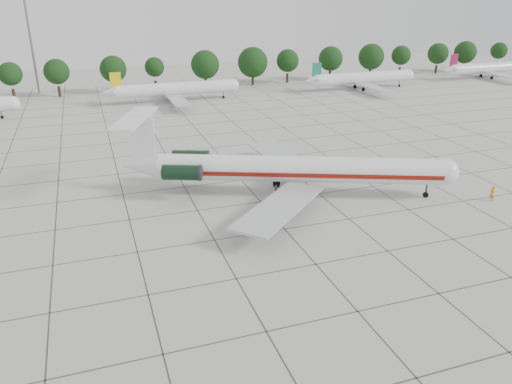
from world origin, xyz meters
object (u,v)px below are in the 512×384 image
main_airliner (282,168)px  bg_airliner_c (176,89)px  bg_airliner_d (363,78)px  ground_crew (492,193)px  floodlight_mast (30,34)px  bg_airliner_e (490,68)px

main_airliner → bg_airliner_c: main_airliner is taller
main_airliner → bg_airliner_d: 75.72m
main_airliner → ground_crew: size_ratio=20.70×
ground_crew → floodlight_mast: 110.10m
bg_airliner_c → main_airliner: bearing=-87.8°
main_airliner → bg_airliner_e: 110.55m
ground_crew → bg_airliner_e: size_ratio=0.07×
main_airliner → bg_airliner_d: bearing=74.4°
floodlight_mast → main_airliner: bearing=-68.0°
bg_airliner_d → floodlight_mast: 83.70m
bg_airliner_d → main_airliner: bearing=-127.8°
bg_airliner_e → main_airliner: bearing=-145.1°
bg_airliner_d → ground_crew: bearing=-107.7°
ground_crew → bg_airliner_c: 75.70m
ground_crew → bg_airliner_d: size_ratio=0.07×
main_airliner → ground_crew: (24.04, -10.53, -2.53)m
bg_airliner_e → floodlight_mast: (-124.03, 19.32, 11.37)m
ground_crew → bg_airliner_d: (22.40, 70.33, 1.92)m
main_airliner → ground_crew: 26.37m
bg_airliner_c → bg_airliner_d: 48.81m
bg_airliner_d → floodlight_mast: bearing=164.1°
main_airliner → floodlight_mast: size_ratio=1.61×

